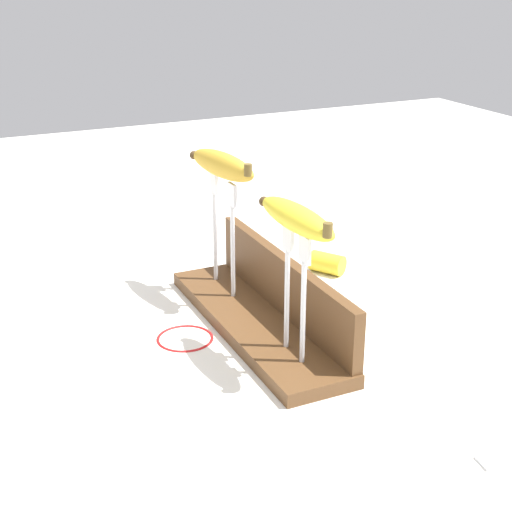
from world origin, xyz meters
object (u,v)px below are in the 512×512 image
at_px(wire_coil, 185,337).
at_px(banana_chunk_near, 327,263).
at_px(fork_stand_left, 221,224).
at_px(banana_raised_left, 220,165).
at_px(fork_stand_right, 293,282).
at_px(banana_raised_right, 294,218).

bearing_deg(wire_coil, banana_chunk_near, 112.41).
relative_size(fork_stand_left, banana_raised_left, 1.13).
distance_m(fork_stand_right, banana_raised_left, 0.27).
distance_m(banana_raised_left, banana_raised_right, 0.25).
xyz_separation_m(banana_raised_left, wire_coil, (0.11, -0.10, -0.23)).
relative_size(banana_chunk_near, wire_coil, 0.83).
bearing_deg(fork_stand_right, banana_raised_left, -180.00).
xyz_separation_m(banana_raised_right, banana_chunk_near, (-0.27, 0.21, -0.20)).
bearing_deg(fork_stand_left, banana_raised_left, -169.17).
height_order(fork_stand_right, banana_chunk_near, fork_stand_right).
distance_m(fork_stand_left, banana_raised_right, 0.26).
height_order(banana_raised_left, wire_coil, banana_raised_left).
height_order(banana_raised_right, wire_coil, banana_raised_right).
distance_m(fork_stand_right, wire_coil, 0.22).
relative_size(fork_stand_right, banana_raised_right, 1.04).
relative_size(fork_stand_right, banana_raised_left, 1.08).
bearing_deg(banana_raised_left, banana_raised_right, 0.00).
height_order(fork_stand_right, banana_raised_right, banana_raised_right).
bearing_deg(wire_coil, banana_raised_right, 36.67).
distance_m(banana_raised_right, wire_coil, 0.28).
distance_m(banana_chunk_near, wire_coil, 0.34).
bearing_deg(fork_stand_right, fork_stand_left, -180.00).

